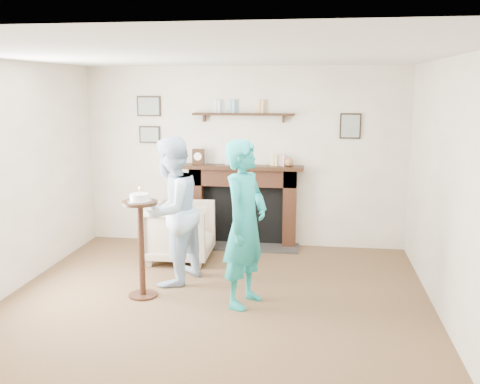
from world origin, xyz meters
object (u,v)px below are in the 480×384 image
armchair (181,260)px  man (173,282)px  pedestal_table (141,230)px  woman (245,303)px

armchair → man: man is taller
armchair → pedestal_table: bearing=174.1°
man → woman: (0.91, -0.49, 0.00)m
woman → pedestal_table: size_ratio=1.43×
man → pedestal_table: (-0.20, -0.45, 0.74)m
man → pedestal_table: bearing=-5.2°
armchair → man: (0.11, -0.81, 0.00)m
woman → armchair: bearing=58.8°
armchair → woman: woman is taller
armchair → man: bearing=-173.8°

